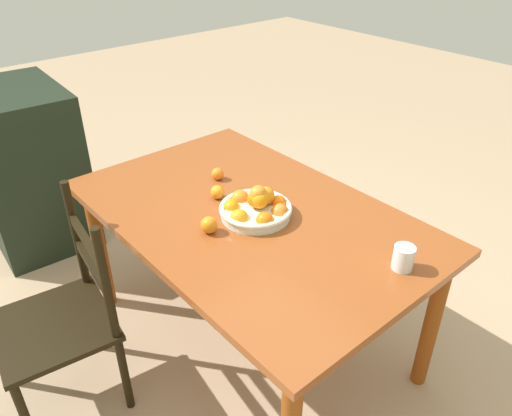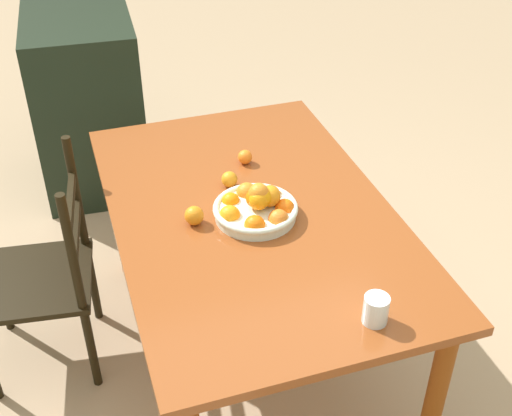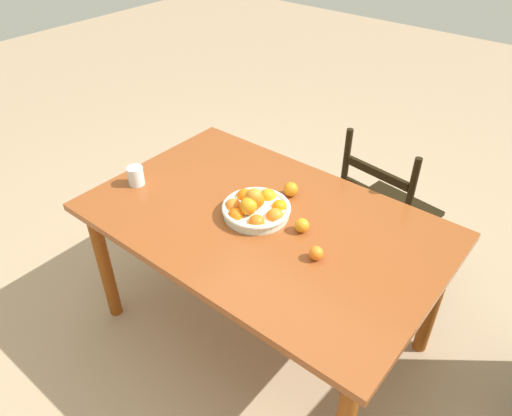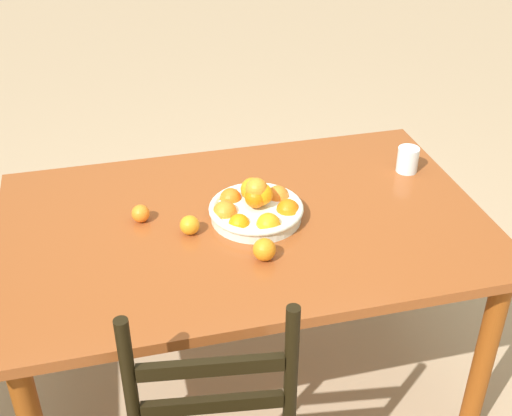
% 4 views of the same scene
% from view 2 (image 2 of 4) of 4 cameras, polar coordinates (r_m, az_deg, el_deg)
% --- Properties ---
extents(ground_plane, '(12.00, 12.00, 0.00)m').
position_cam_2_polar(ground_plane, '(3.05, -0.29, -12.08)').
color(ground_plane, tan).
extents(dining_table, '(1.62, 1.03, 0.77)m').
position_cam_2_polar(dining_table, '(2.59, -0.33, -1.87)').
color(dining_table, brown).
rests_on(dining_table, ground).
extents(chair_near_window, '(0.52, 0.52, 0.96)m').
position_cam_2_polar(chair_near_window, '(2.87, -17.54, -5.62)').
color(chair_near_window, black).
rests_on(chair_near_window, ground).
extents(cabinet, '(0.81, 0.63, 1.01)m').
position_cam_2_polar(cabinet, '(4.02, -14.09, 8.65)').
color(cabinet, black).
rests_on(cabinet, ground).
extents(fruit_bowl, '(0.32, 0.32, 0.15)m').
position_cam_2_polar(fruit_bowl, '(2.48, 0.10, 0.07)').
color(fruit_bowl, silver).
rests_on(fruit_bowl, dining_table).
extents(orange_loose_0, '(0.06, 0.06, 0.06)m').
position_cam_2_polar(orange_loose_0, '(2.80, -0.94, 4.36)').
color(orange_loose_0, orange).
rests_on(orange_loose_0, dining_table).
extents(orange_loose_1, '(0.06, 0.06, 0.06)m').
position_cam_2_polar(orange_loose_1, '(2.66, -2.28, 2.45)').
color(orange_loose_1, orange).
rests_on(orange_loose_1, dining_table).
extents(orange_loose_2, '(0.07, 0.07, 0.07)m').
position_cam_2_polar(orange_loose_2, '(2.46, -5.28, -0.65)').
color(orange_loose_2, orange).
rests_on(orange_loose_2, dining_table).
extents(drinking_glass, '(0.08, 0.08, 0.10)m').
position_cam_2_polar(drinking_glass, '(2.09, 10.16, -8.50)').
color(drinking_glass, silver).
rests_on(drinking_glass, dining_table).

